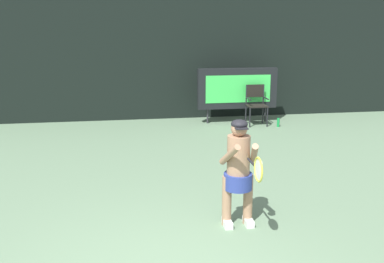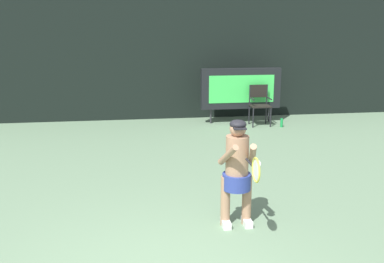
{
  "view_description": "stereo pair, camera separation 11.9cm",
  "coord_description": "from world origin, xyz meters",
  "px_view_note": "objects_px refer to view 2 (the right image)",
  "views": [
    {
      "loc": [
        -0.41,
        -4.17,
        2.76
      ],
      "look_at": [
        0.66,
        2.61,
        1.05
      ],
      "focal_mm": 41.86,
      "sensor_mm": 36.0,
      "label": 1
    },
    {
      "loc": [
        -0.3,
        -4.18,
        2.76
      ],
      "look_at": [
        0.66,
        2.61,
        1.05
      ],
      "focal_mm": 41.86,
      "sensor_mm": 36.0,
      "label": 2
    }
  ],
  "objects_px": {
    "tennis_player": "(237,169)",
    "tennis_racket": "(255,169)",
    "umpire_chair": "(260,102)",
    "water_bottle": "(282,123)",
    "scoreboard": "(241,89)"
  },
  "relations": [
    {
      "from": "tennis_player",
      "to": "tennis_racket",
      "type": "height_order",
      "value": "tennis_player"
    },
    {
      "from": "tennis_racket",
      "to": "umpire_chair",
      "type": "bearing_deg",
      "value": 54.14
    },
    {
      "from": "water_bottle",
      "to": "tennis_player",
      "type": "bearing_deg",
      "value": -114.9
    },
    {
      "from": "umpire_chair",
      "to": "water_bottle",
      "type": "xyz_separation_m",
      "value": [
        0.53,
        -0.33,
        -0.5
      ]
    },
    {
      "from": "water_bottle",
      "to": "tennis_player",
      "type": "distance_m",
      "value": 6.15
    },
    {
      "from": "water_bottle",
      "to": "tennis_player",
      "type": "height_order",
      "value": "tennis_player"
    },
    {
      "from": "scoreboard",
      "to": "tennis_player",
      "type": "relative_size",
      "value": 1.48
    },
    {
      "from": "water_bottle",
      "to": "tennis_racket",
      "type": "bearing_deg",
      "value": -112.09
    },
    {
      "from": "tennis_player",
      "to": "tennis_racket",
      "type": "distance_m",
      "value": 0.65
    },
    {
      "from": "tennis_player",
      "to": "tennis_racket",
      "type": "bearing_deg",
      "value": -83.39
    },
    {
      "from": "tennis_player",
      "to": "umpire_chair",
      "type": "bearing_deg",
      "value": 70.79
    },
    {
      "from": "umpire_chair",
      "to": "water_bottle",
      "type": "distance_m",
      "value": 0.8
    },
    {
      "from": "water_bottle",
      "to": "umpire_chair",
      "type": "bearing_deg",
      "value": 147.96
    },
    {
      "from": "umpire_chair",
      "to": "tennis_player",
      "type": "height_order",
      "value": "tennis_player"
    },
    {
      "from": "scoreboard",
      "to": "tennis_racket",
      "type": "bearing_deg",
      "value": -102.67
    }
  ]
}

